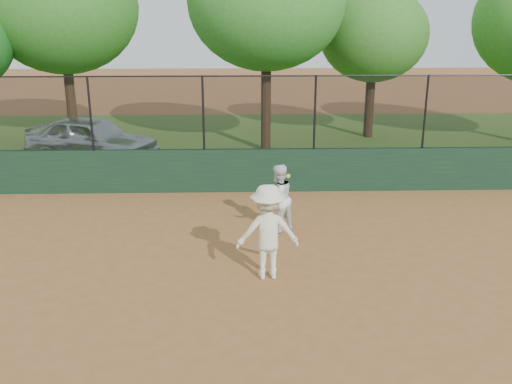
{
  "coord_description": "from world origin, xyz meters",
  "views": [
    {
      "loc": [
        0.46,
        -9.18,
        4.89
      ],
      "look_at": [
        0.8,
        2.2,
        1.2
      ],
      "focal_mm": 40.0,
      "sensor_mm": 36.0,
      "label": 1
    }
  ],
  "objects_px": {
    "player_main": "(268,232)",
    "tree_2": "(266,2)",
    "player_second": "(278,198)",
    "tree_3": "(374,35)",
    "tree_1": "(62,7)",
    "parked_car": "(92,139)"
  },
  "relations": [
    {
      "from": "player_main",
      "to": "tree_3",
      "type": "xyz_separation_m",
      "value": [
        4.59,
        12.24,
        3.0
      ]
    },
    {
      "from": "tree_3",
      "to": "tree_1",
      "type": "bearing_deg",
      "value": -177.85
    },
    {
      "from": "player_second",
      "to": "tree_1",
      "type": "distance_m",
      "value": 12.6
    },
    {
      "from": "player_second",
      "to": "player_main",
      "type": "distance_m",
      "value": 2.36
    },
    {
      "from": "player_main",
      "to": "tree_2",
      "type": "bearing_deg",
      "value": 87.55
    },
    {
      "from": "player_second",
      "to": "tree_1",
      "type": "relative_size",
      "value": 0.22
    },
    {
      "from": "tree_1",
      "to": "tree_2",
      "type": "relative_size",
      "value": 0.99
    },
    {
      "from": "tree_1",
      "to": "tree_3",
      "type": "relative_size",
      "value": 1.28
    },
    {
      "from": "player_main",
      "to": "tree_1",
      "type": "bearing_deg",
      "value": 120.09
    },
    {
      "from": "tree_1",
      "to": "tree_2",
      "type": "distance_m",
      "value": 7.47
    },
    {
      "from": "tree_1",
      "to": "player_main",
      "type": "bearing_deg",
      "value": -59.91
    },
    {
      "from": "tree_3",
      "to": "parked_car",
      "type": "bearing_deg",
      "value": -160.61
    },
    {
      "from": "tree_2",
      "to": "player_second",
      "type": "bearing_deg",
      "value": -90.6
    },
    {
      "from": "tree_2",
      "to": "player_main",
      "type": "bearing_deg",
      "value": -92.45
    },
    {
      "from": "tree_1",
      "to": "tree_2",
      "type": "bearing_deg",
      "value": -12.78
    },
    {
      "from": "player_main",
      "to": "tree_3",
      "type": "relative_size",
      "value": 0.37
    },
    {
      "from": "player_main",
      "to": "tree_2",
      "type": "relative_size",
      "value": 0.29
    },
    {
      "from": "player_main",
      "to": "parked_car",
      "type": "bearing_deg",
      "value": 121.62
    },
    {
      "from": "parked_car",
      "to": "player_main",
      "type": "height_order",
      "value": "player_main"
    },
    {
      "from": "parked_car",
      "to": "player_main",
      "type": "distance_m",
      "value": 10.26
    },
    {
      "from": "player_second",
      "to": "tree_3",
      "type": "distance_m",
      "value": 11.23
    },
    {
      "from": "player_second",
      "to": "tree_2",
      "type": "relative_size",
      "value": 0.21
    }
  ]
}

